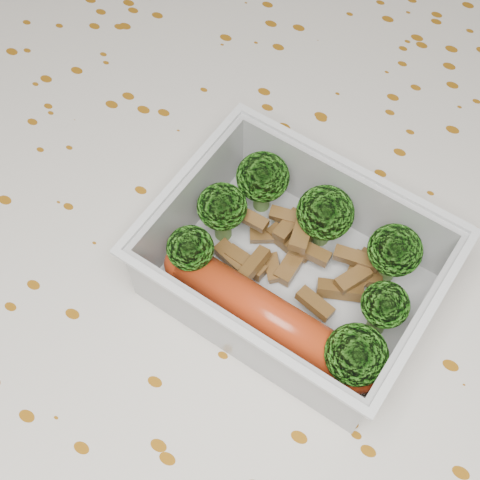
% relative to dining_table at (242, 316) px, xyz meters
% --- Properties ---
extents(ground_plane, '(4.00, 4.00, 0.00)m').
position_rel_dining_table_xyz_m(ground_plane, '(0.00, 0.00, -0.67)').
color(ground_plane, olive).
rests_on(ground_plane, ground).
extents(dining_table, '(1.40, 0.90, 0.75)m').
position_rel_dining_table_xyz_m(dining_table, '(0.00, 0.00, 0.00)').
color(dining_table, brown).
rests_on(dining_table, ground).
extents(tablecloth, '(1.46, 0.96, 0.19)m').
position_rel_dining_table_xyz_m(tablecloth, '(0.00, 0.00, 0.05)').
color(tablecloth, silver).
rests_on(tablecloth, dining_table).
extents(lunch_container, '(0.17, 0.14, 0.06)m').
position_rel_dining_table_xyz_m(lunch_container, '(0.03, -0.00, 0.11)').
color(lunch_container, silver).
rests_on(lunch_container, tablecloth).
extents(broccoli_florets, '(0.14, 0.11, 0.05)m').
position_rel_dining_table_xyz_m(broccoli_florets, '(0.04, 0.01, 0.12)').
color(broccoli_florets, '#608C3F').
rests_on(broccoli_florets, lunch_container).
extents(meat_pile, '(0.10, 0.06, 0.03)m').
position_rel_dining_table_xyz_m(meat_pile, '(0.03, 0.01, 0.10)').
color(meat_pile, brown).
rests_on(meat_pile, lunch_container).
extents(sausage, '(0.14, 0.04, 0.03)m').
position_rel_dining_table_xyz_m(sausage, '(0.03, -0.03, 0.11)').
color(sausage, '#AB3313').
rests_on(sausage, lunch_container).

